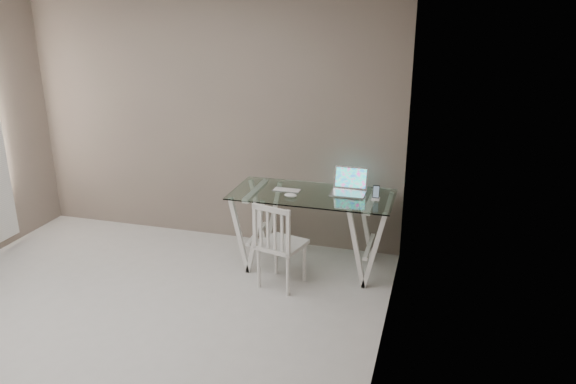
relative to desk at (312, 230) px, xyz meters
name	(u,v)px	position (x,y,z in m)	size (l,w,h in m)	color
room	(61,121)	(-1.26, -1.75, 1.33)	(4.50, 4.52, 2.71)	#B6B3AE
desk	(312,230)	(0.00, 0.00, 0.00)	(1.50, 0.70, 0.75)	silver
chair	(278,242)	(-0.19, -0.49, 0.06)	(0.45, 0.45, 0.81)	silver
laptop	(349,187)	(0.32, 0.14, 0.41)	(0.32, 0.29, 0.22)	silver
keyboard	(287,190)	(-0.25, 0.03, 0.37)	(0.27, 0.11, 0.01)	silver
mouse	(291,195)	(-0.17, -0.14, 0.38)	(0.12, 0.07, 0.04)	silver
phone_dock	(376,196)	(0.59, 0.00, 0.40)	(0.07, 0.07, 0.13)	white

